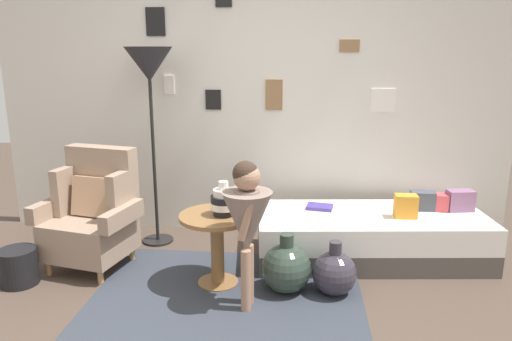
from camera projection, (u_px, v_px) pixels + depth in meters
ground_plane at (217, 341)px, 3.01m from camera, size 12.00×12.00×0.00m
gallery_wall at (250, 97)px, 4.57m from camera, size 4.80×0.12×2.60m
rug at (228, 293)px, 3.59m from camera, size 1.95×1.44×0.01m
armchair at (93, 214)px, 3.98m from camera, size 0.84×0.70×0.97m
daybed at (370, 236)px, 4.15m from camera, size 1.97×0.98×0.40m
pillow_head at (460, 201)px, 4.16m from camera, size 0.24×0.16×0.18m
pillow_mid at (435, 202)px, 4.18m from camera, size 0.21×0.13×0.14m
pillow_back at (423, 201)px, 4.19m from camera, size 0.20×0.12×0.16m
pillow_extra at (406, 206)px, 3.99m from camera, size 0.18×0.12×0.19m
side_table at (217, 235)px, 3.64m from camera, size 0.56×0.56×0.56m
vase_striped at (224, 201)px, 3.57m from camera, size 0.19×0.19×0.26m
floor_lamp at (149, 73)px, 4.18m from camera, size 0.41×0.41×1.77m
person_child at (247, 217)px, 3.24m from camera, size 0.34×0.34×1.05m
book_on_daybed at (320, 207)px, 4.23m from camera, size 0.24×0.20×0.03m
demijohn_near at (286, 268)px, 3.58m from camera, size 0.37×0.37×0.45m
demijohn_far at (334, 273)px, 3.55m from camera, size 0.32×0.32×0.41m
magazine_basket at (18, 267)px, 3.71m from camera, size 0.28×0.28×0.28m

